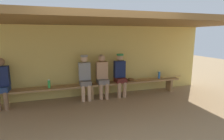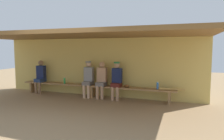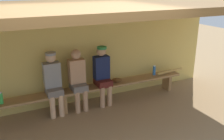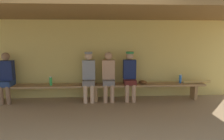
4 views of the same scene
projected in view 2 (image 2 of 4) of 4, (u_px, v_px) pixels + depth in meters
ground_plane at (72, 109)px, 6.14m from camera, size 24.00×24.00×0.00m
back_wall at (98, 67)px, 7.90m from camera, size 8.00×0.20×2.20m
dugout_roof at (81, 35)px, 6.56m from camera, size 8.00×2.80×0.12m
bench at (93, 87)px, 7.55m from camera, size 6.00×0.36×0.46m
player_with_sunglasses at (40, 75)px, 8.29m from camera, size 0.34×0.42×1.34m
player_in_white at (117, 79)px, 7.22m from camera, size 0.34×0.42×1.34m
player_rightmost at (88, 77)px, 7.58m from camera, size 0.34×0.42×1.34m
player_shirtless_tan at (102, 78)px, 7.41m from camera, size 0.34×0.42×1.34m
water_bottle_orange at (158, 86)px, 6.80m from camera, size 0.07×0.07×0.25m
water_bottle_blue at (65, 81)px, 7.91m from camera, size 0.07×0.07×0.24m
baseball_glove_tan at (127, 86)px, 7.13m from camera, size 0.29×0.27×0.09m
baseball_bat at (172, 89)px, 6.62m from camera, size 0.82×0.16×0.07m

